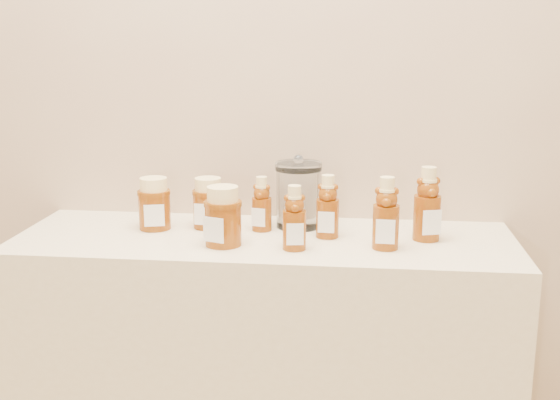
% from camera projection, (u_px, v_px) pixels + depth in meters
% --- Properties ---
extents(wall_back, '(3.50, 0.02, 2.70)m').
position_uv_depth(wall_back, '(274.00, 44.00, 1.77)').
color(wall_back, tan).
rests_on(wall_back, ground).
extents(bear_bottle_back_left, '(0.06, 0.06, 0.15)m').
position_uv_depth(bear_bottle_back_left, '(262.00, 200.00, 1.73)').
color(bear_bottle_back_left, '#692D08').
rests_on(bear_bottle_back_left, display_table).
extents(bear_bottle_back_mid, '(0.06, 0.06, 0.17)m').
position_uv_depth(bear_bottle_back_mid, '(328.00, 202.00, 1.67)').
color(bear_bottle_back_mid, '#692D08').
rests_on(bear_bottle_back_mid, display_table).
extents(bear_bottle_back_right, '(0.08, 0.08, 0.20)m').
position_uv_depth(bear_bottle_back_right, '(428.00, 199.00, 1.64)').
color(bear_bottle_back_right, '#692D08').
rests_on(bear_bottle_back_right, display_table).
extents(bear_bottle_front_left, '(0.06, 0.06, 0.17)m').
position_uv_depth(bear_bottle_front_left, '(294.00, 213.00, 1.57)').
color(bear_bottle_front_left, '#692D08').
rests_on(bear_bottle_front_left, display_table).
extents(bear_bottle_front_right, '(0.07, 0.07, 0.19)m').
position_uv_depth(bear_bottle_front_right, '(386.00, 208.00, 1.58)').
color(bear_bottle_front_right, '#692D08').
rests_on(bear_bottle_front_right, display_table).
extents(honey_jar_left, '(0.10, 0.10, 0.13)m').
position_uv_depth(honey_jar_left, '(154.00, 203.00, 1.74)').
color(honey_jar_left, '#692D08').
rests_on(honey_jar_left, display_table).
extents(honey_jar_back, '(0.09, 0.09, 0.13)m').
position_uv_depth(honey_jar_back, '(208.00, 203.00, 1.76)').
color(honey_jar_back, '#692D08').
rests_on(honey_jar_back, display_table).
extents(honey_jar_front, '(0.11, 0.11, 0.14)m').
position_uv_depth(honey_jar_front, '(223.00, 216.00, 1.61)').
color(honey_jar_front, '#692D08').
rests_on(honey_jar_front, display_table).
extents(glass_canister, '(0.15, 0.15, 0.18)m').
position_uv_depth(glass_canister, '(298.00, 192.00, 1.75)').
color(glass_canister, white).
rests_on(glass_canister, display_table).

